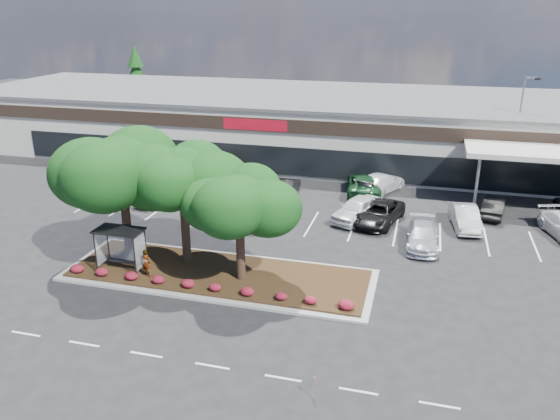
% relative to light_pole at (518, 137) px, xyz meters
% --- Properties ---
extents(ground, '(160.00, 160.00, 0.00)m').
position_rel_light_pole_xyz_m(ground, '(-16.67, -27.97, -4.12)').
color(ground, black).
rests_on(ground, ground).
extents(retail_store, '(80.40, 25.20, 6.25)m').
position_rel_light_pole_xyz_m(retail_store, '(-16.60, 5.94, -0.96)').
color(retail_store, beige).
rests_on(retail_store, ground).
extents(landscape_island, '(18.00, 6.00, 0.26)m').
position_rel_light_pole_xyz_m(landscape_island, '(-18.67, -23.97, -3.99)').
color(landscape_island, '#9A9A95').
rests_on(landscape_island, ground).
extents(lane_markings, '(33.12, 20.06, 0.01)m').
position_rel_light_pole_xyz_m(lane_markings, '(-16.81, -17.54, -4.11)').
color(lane_markings, silver).
rests_on(lane_markings, ground).
extents(shrub_row, '(17.00, 0.80, 0.50)m').
position_rel_light_pole_xyz_m(shrub_row, '(-18.67, -26.07, -3.61)').
color(shrub_row, maroon).
rests_on(shrub_row, landscape_island).
extents(bus_shelter, '(2.75, 1.55, 2.59)m').
position_rel_light_pole_xyz_m(bus_shelter, '(-24.17, -25.02, -1.81)').
color(bus_shelter, black).
rests_on(bus_shelter, landscape_island).
extents(island_tree_west, '(7.20, 7.20, 7.89)m').
position_rel_light_pole_xyz_m(island_tree_west, '(-24.67, -23.47, 0.09)').
color(island_tree_west, '#0F340D').
rests_on(island_tree_west, landscape_island).
extents(island_tree_mid, '(6.60, 6.60, 7.32)m').
position_rel_light_pole_xyz_m(island_tree_mid, '(-21.17, -22.77, -0.20)').
color(island_tree_mid, '#0F340D').
rests_on(island_tree_mid, landscape_island).
extents(island_tree_east, '(5.80, 5.80, 6.50)m').
position_rel_light_pole_xyz_m(island_tree_east, '(-17.17, -24.27, -0.60)').
color(island_tree_east, '#0F340D').
rests_on(island_tree_east, landscape_island).
extents(conifer_north_west, '(4.40, 4.40, 10.00)m').
position_rel_light_pole_xyz_m(conifer_north_west, '(-46.67, 18.03, 0.88)').
color(conifer_north_west, '#0F340D').
rests_on(conifer_north_west, ground).
extents(person_waiting, '(0.70, 0.58, 1.63)m').
position_rel_light_pole_xyz_m(person_waiting, '(-22.48, -25.36, -3.04)').
color(person_waiting, '#594C47').
rests_on(person_waiting, landscape_island).
extents(light_pole, '(1.42, 0.75, 9.32)m').
position_rel_light_pole_xyz_m(light_pole, '(0.00, 0.00, 0.00)').
color(light_pole, '#9A9A95').
rests_on(light_pole, ground).
extents(survey_stake, '(0.07, 0.14, 1.02)m').
position_rel_light_pole_xyz_m(survey_stake, '(-11.16, -32.88, -3.46)').
color(survey_stake, '#98764F').
rests_on(survey_stake, ground).
extents(car_0, '(3.15, 5.22, 1.36)m').
position_rel_light_pole_xyz_m(car_0, '(-32.45, -13.08, -3.44)').
color(car_0, '#1A541E').
rests_on(car_0, ground).
extents(car_1, '(1.91, 4.27, 1.36)m').
position_rel_light_pole_xyz_m(car_1, '(-28.30, -13.33, -3.43)').
color(car_1, silver).
rests_on(car_1, ground).
extents(car_2, '(2.47, 5.06, 1.38)m').
position_rel_light_pole_xyz_m(car_2, '(-23.30, -12.21, -3.42)').
color(car_2, black).
rests_on(car_2, ground).
extents(car_3, '(3.24, 6.01, 1.60)m').
position_rel_light_pole_xyz_m(car_3, '(-19.12, -14.81, -3.31)').
color(car_3, '#A9B0B6').
rests_on(car_3, ground).
extents(car_4, '(3.87, 5.45, 1.72)m').
position_rel_light_pole_xyz_m(car_4, '(-12.08, -12.87, -3.25)').
color(car_4, white).
rests_on(car_4, ground).
extents(car_5, '(3.79, 5.93, 1.52)m').
position_rel_light_pole_xyz_m(car_5, '(-10.51, -13.04, -3.35)').
color(car_5, black).
rests_on(car_5, ground).
extents(car_6, '(2.20, 5.01, 1.43)m').
position_rel_light_pole_xyz_m(car_6, '(-7.37, -16.44, -3.40)').
color(car_6, silver).
rests_on(car_6, ground).
extents(car_7, '(2.27, 4.87, 1.55)m').
position_rel_light_pole_xyz_m(car_7, '(-4.52, -12.39, -3.34)').
color(car_7, '#B6B6B6').
rests_on(car_7, ground).
extents(car_9, '(3.19, 5.81, 1.54)m').
position_rel_light_pole_xyz_m(car_9, '(-25.77, -6.27, -3.34)').
color(car_9, brown).
rests_on(car_9, ground).
extents(car_10, '(3.57, 5.17, 1.39)m').
position_rel_light_pole_xyz_m(car_10, '(-27.14, -6.20, -3.42)').
color(car_10, '#999CA4').
rests_on(car_10, ground).
extents(car_12, '(1.51, 4.11, 1.34)m').
position_rel_light_pole_xyz_m(car_12, '(-18.49, -8.41, -3.44)').
color(car_12, black).
rests_on(car_12, ground).
extents(car_13, '(3.46, 6.18, 1.63)m').
position_rel_light_pole_xyz_m(car_13, '(-12.36, -6.69, -3.30)').
color(car_13, '#184322').
rests_on(car_13, ground).
extents(car_14, '(4.38, 6.07, 1.63)m').
position_rel_light_pole_xyz_m(car_14, '(-11.07, -5.79, -3.30)').
color(car_14, white).
rests_on(car_14, ground).
extents(car_15, '(2.26, 4.50, 1.42)m').
position_rel_light_pole_xyz_m(car_15, '(-2.36, -9.34, -3.41)').
color(car_15, black).
rests_on(car_15, ground).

